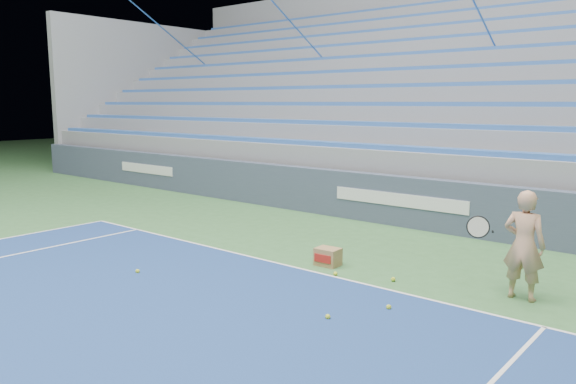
% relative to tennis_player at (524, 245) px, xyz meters
% --- Properties ---
extents(sponsor_barrier, '(30.00, 0.32, 1.10)m').
position_rel_tennis_player_xyz_m(sponsor_barrier, '(-3.55, 3.14, -0.22)').
color(sponsor_barrier, '#3C475C').
rests_on(sponsor_barrier, ground).
extents(bleachers, '(31.00, 9.15, 7.30)m').
position_rel_tennis_player_xyz_m(bleachers, '(-3.55, 8.86, 1.59)').
color(bleachers, gray).
rests_on(bleachers, ground).
extents(tennis_player, '(0.89, 0.80, 1.53)m').
position_rel_tennis_player_xyz_m(tennis_player, '(0.00, 0.00, 0.00)').
color(tennis_player, tan).
rests_on(tennis_player, ground).
extents(ball_box, '(0.41, 0.33, 0.30)m').
position_rel_tennis_player_xyz_m(ball_box, '(-3.00, -0.39, -0.62)').
color(ball_box, olive).
rests_on(ball_box, ground).
extents(tennis_ball_0, '(0.07, 0.07, 0.07)m').
position_rel_tennis_player_xyz_m(tennis_ball_0, '(-1.20, -1.52, -0.74)').
color(tennis_ball_0, '#C3D42B').
rests_on(tennis_ball_0, ground).
extents(tennis_ball_1, '(0.07, 0.07, 0.07)m').
position_rel_tennis_player_xyz_m(tennis_ball_1, '(-5.08, -2.69, -0.74)').
color(tennis_ball_1, '#C3D42B').
rests_on(tennis_ball_1, ground).
extents(tennis_ball_2, '(0.07, 0.07, 0.07)m').
position_rel_tennis_player_xyz_m(tennis_ball_2, '(-2.58, -0.77, -0.74)').
color(tennis_ball_2, '#C3D42B').
rests_on(tennis_ball_2, ground).
extents(tennis_ball_3, '(0.07, 0.07, 0.07)m').
position_rel_tennis_player_xyz_m(tennis_ball_3, '(-1.62, -2.31, -0.74)').
color(tennis_ball_3, '#C3D42B').
rests_on(tennis_ball_3, ground).
extents(tennis_ball_4, '(0.07, 0.07, 0.07)m').
position_rel_tennis_player_xyz_m(tennis_ball_4, '(-1.74, -0.44, -0.74)').
color(tennis_ball_4, '#C3D42B').
rests_on(tennis_ball_4, ground).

